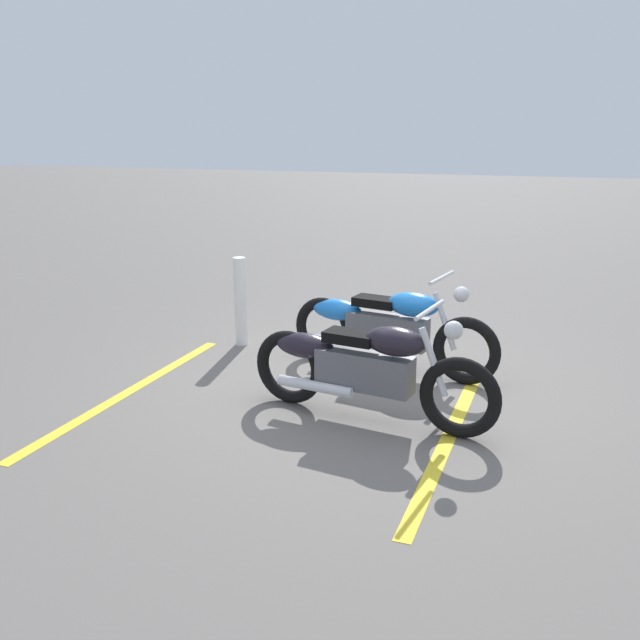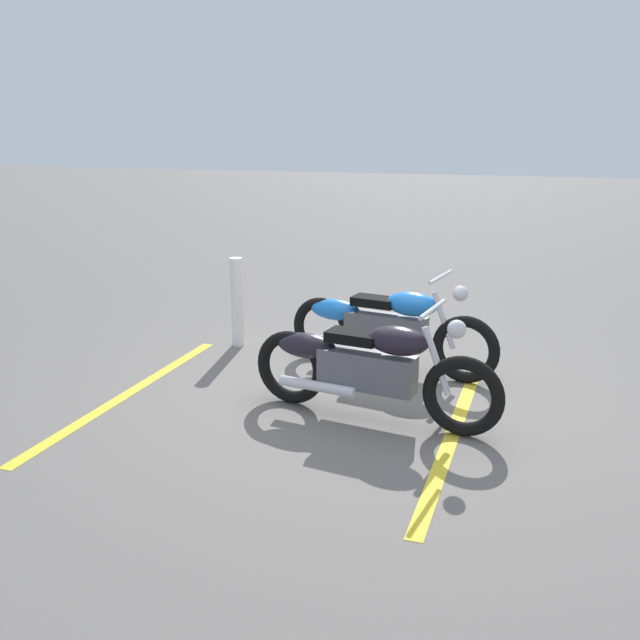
% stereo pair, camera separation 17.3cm
% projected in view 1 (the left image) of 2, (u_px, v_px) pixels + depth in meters
% --- Properties ---
extents(ground_plane, '(60.00, 60.00, 0.00)m').
position_uv_depth(ground_plane, '(363.00, 390.00, 6.66)').
color(ground_plane, '#66605B').
extents(motorcycle_bright_foreground, '(2.21, 0.69, 1.04)m').
position_uv_depth(motorcycle_bright_foreground, '(386.00, 326.00, 7.09)').
color(motorcycle_bright_foreground, black).
rests_on(motorcycle_bright_foreground, ground).
extents(motorcycle_dark_foreground, '(2.22, 0.65, 1.04)m').
position_uv_depth(motorcycle_dark_foreground, '(363.00, 366.00, 5.92)').
color(motorcycle_dark_foreground, black).
rests_on(motorcycle_dark_foreground, ground).
extents(bollard_post, '(0.14, 0.14, 1.00)m').
position_uv_depth(bollard_post, '(240.00, 302.00, 7.91)').
color(bollard_post, white).
rests_on(bollard_post, ground).
extents(parking_stripe_near, '(0.21, 3.20, 0.01)m').
position_uv_depth(parking_stripe_near, '(449.00, 436.00, 5.67)').
color(parking_stripe_near, yellow).
rests_on(parking_stripe_near, ground).
extents(parking_stripe_mid, '(0.21, 3.20, 0.01)m').
position_uv_depth(parking_stripe_mid, '(130.00, 391.00, 6.63)').
color(parking_stripe_mid, yellow).
rests_on(parking_stripe_mid, ground).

